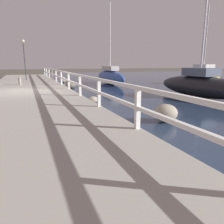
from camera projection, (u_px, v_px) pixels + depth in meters
name	position (u px, v px, depth m)	size (l,w,h in m)	color
ground_plane	(28.00, 97.00, 11.45)	(120.00, 120.00, 0.00)	#4C473D
dock_walkway	(28.00, 94.00, 11.41)	(4.51, 36.00, 0.33)	#9E998E
railing	(69.00, 78.00, 12.00)	(0.10, 32.50, 0.93)	white
boulder_downstream	(93.00, 100.00, 9.66)	(0.41, 0.37, 0.30)	gray
boulder_water_edge	(166.00, 113.00, 6.53)	(0.73, 0.65, 0.54)	gray
boulder_mid_strip	(63.00, 81.00, 20.20)	(0.45, 0.40, 0.34)	gray
boulder_far_strip	(63.00, 78.00, 23.70)	(0.39, 0.35, 0.29)	gray
boulder_near_dock	(73.00, 84.00, 16.37)	(0.49, 0.44, 0.36)	#666056
boulder_upstream	(71.00, 85.00, 15.28)	(0.72, 0.65, 0.54)	#666056
mooring_bollard	(20.00, 81.00, 14.47)	(0.18, 0.18, 0.52)	gray
dock_lamp	(24.00, 52.00, 18.13)	(0.23, 0.23, 3.30)	#2D2D33
sailboat_yellow	(203.00, 76.00, 18.40)	(1.49, 3.53, 6.25)	gold
sailboat_blue	(110.00, 76.00, 18.45)	(1.04, 5.92, 6.44)	#2D4C9E
sailboat_black	(199.00, 85.00, 11.34)	(1.85, 5.75, 7.19)	black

